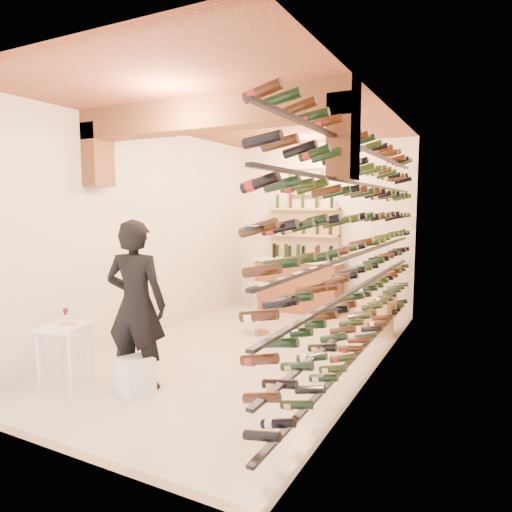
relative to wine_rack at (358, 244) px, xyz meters
The scene contains 11 objects.
ground 2.18m from the wine_rack, behind, with size 6.00×6.00×0.00m, color beige.
room_shell 1.70m from the wine_rack, behind, with size 3.52×6.02×3.21m.
wine_rack is the anchor object (origin of this frame).
back_counter 3.38m from the wine_rack, 124.66° to the left, with size 1.70×0.62×1.29m.
back_shelving 3.44m from the wine_rack, 122.37° to the left, with size 1.40×0.31×2.73m.
tasting_table 3.53m from the wine_rack, 144.52° to the right, with size 0.58×0.58×0.83m.
white_stool 2.94m from the wine_rack, 135.82° to the right, with size 0.32×0.32×0.40m, color white.
person 2.66m from the wine_rack, 139.74° to the right, with size 0.68×0.45×1.86m, color black.
chrome_barstool 2.24m from the wine_rack, 155.80° to the left, with size 0.42×0.42×0.81m.
crate_lower 2.21m from the wine_rack, 94.79° to the left, with size 0.50×0.35×0.30m, color #DFAE7A.
crate_upper 2.03m from the wine_rack, 94.79° to the left, with size 0.52×0.36×0.31m, color #DFAE7A.
Camera 1 is at (2.96, -5.39, 1.98)m, focal length 32.06 mm.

